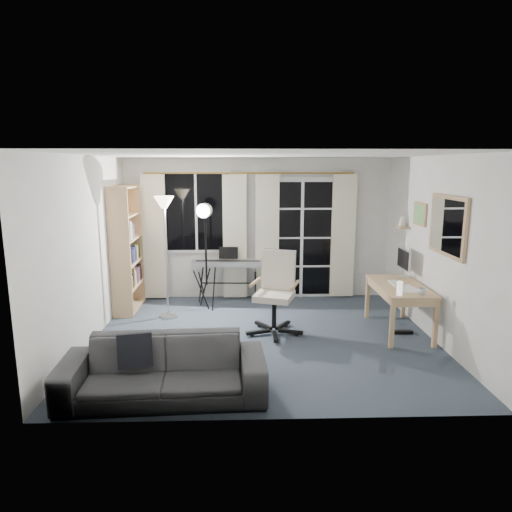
{
  "coord_description": "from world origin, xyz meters",
  "views": [
    {
      "loc": [
        -0.28,
        -5.77,
        2.26
      ],
      "look_at": [
        -0.09,
        0.35,
        1.05
      ],
      "focal_mm": 32.0,
      "sensor_mm": 36.0,
      "label": 1
    }
  ],
  "objects": [
    {
      "name": "framed_print",
      "position": [
        2.23,
        0.55,
        1.6
      ],
      "size": [
        0.03,
        0.42,
        0.32
      ],
      "color": "#A68657",
      "rests_on": "floor"
    },
    {
      "name": "sofa",
      "position": [
        -1.06,
        -1.55,
        0.39
      ],
      "size": [
        2.03,
        0.69,
        0.78
      ],
      "rotation": [
        0.0,
        0.0,
        0.05
      ],
      "color": "#2B2B2E",
      "rests_on": "floor"
    },
    {
      "name": "office_chair",
      "position": [
        0.19,
        0.29,
        0.66
      ],
      "size": [
        0.79,
        0.79,
        1.13
      ],
      "rotation": [
        0.0,
        0.0,
        -0.32
      ],
      "color": "black",
      "rests_on": "floor"
    },
    {
      "name": "desk_clutter",
      "position": [
        1.82,
        -0.02,
        0.52
      ],
      "size": [
        0.4,
        0.76,
        0.85
      ],
      "rotation": [
        0.0,
        0.0,
        -0.01
      ],
      "color": "white",
      "rests_on": "desk"
    },
    {
      "name": "bookshelf",
      "position": [
        -2.12,
        1.31,
        0.94
      ],
      "size": [
        0.33,
        0.92,
        1.98
      ],
      "rotation": [
        0.0,
        0.0,
        0.01
      ],
      "color": "#A68657",
      "rests_on": "floor"
    },
    {
      "name": "mug",
      "position": [
        1.98,
        -0.3,
        0.72
      ],
      "size": [
        0.11,
        0.09,
        0.11
      ],
      "primitive_type": "imported",
      "rotation": [
        0.0,
        0.0,
        -0.01
      ],
      "color": "silver",
      "rests_on": "desk"
    },
    {
      "name": "floor",
      "position": [
        0.0,
        0.0,
        -0.01
      ],
      "size": [
        4.5,
        4.0,
        0.02
      ],
      "primitive_type": "cube",
      "color": "#34404C",
      "rests_on": "ground"
    },
    {
      "name": "studio_light",
      "position": [
        -0.86,
        1.29,
        1.39
      ],
      "size": [
        0.35,
        0.36,
        1.74
      ],
      "rotation": [
        0.0,
        0.0,
        -0.19
      ],
      "color": "black",
      "rests_on": "floor"
    },
    {
      "name": "curtains",
      "position": [
        -0.14,
        1.88,
        1.09
      ],
      "size": [
        3.6,
        0.07,
        2.13
      ],
      "color": "gold",
      "rests_on": "floor"
    },
    {
      "name": "torchiere_lamp",
      "position": [
        -1.41,
        0.92,
        1.48
      ],
      "size": [
        0.31,
        0.31,
        1.83
      ],
      "rotation": [
        0.0,
        0.0,
        -0.07
      ],
      "color": "#B2B2B7",
      "rests_on": "floor"
    },
    {
      "name": "desk",
      "position": [
        1.88,
        0.2,
        0.58
      ],
      "size": [
        0.64,
        1.25,
        0.67
      ],
      "rotation": [
        0.0,
        0.0,
        -0.01
      ],
      "color": "tan",
      "rests_on": "floor"
    },
    {
      "name": "monitor",
      "position": [
        2.08,
        0.65,
        0.92
      ],
      "size": [
        0.16,
        0.48,
        0.42
      ],
      "rotation": [
        0.0,
        0.0,
        -0.01
      ],
      "color": "silver",
      "rests_on": "desk"
    },
    {
      "name": "french_door",
      "position": [
        0.75,
        1.97,
        1.03
      ],
      "size": [
        1.32,
        0.09,
        2.11
      ],
      "color": "white",
      "rests_on": "floor"
    },
    {
      "name": "keyboard_piano",
      "position": [
        -0.51,
        1.7,
        0.65
      ],
      "size": [
        1.2,
        0.62,
        0.86
      ],
      "rotation": [
        0.0,
        0.0,
        -0.05
      ],
      "color": "black",
      "rests_on": "floor"
    },
    {
      "name": "wall_shelf",
      "position": [
        2.16,
        1.05,
        1.41
      ],
      "size": [
        0.16,
        0.3,
        0.18
      ],
      "color": "#A68657",
      "rests_on": "floor"
    },
    {
      "name": "wall_mirror",
      "position": [
        2.22,
        -0.35,
        1.55
      ],
      "size": [
        0.04,
        0.94,
        0.74
      ],
      "color": "#A68657",
      "rests_on": "floor"
    },
    {
      "name": "window",
      "position": [
        -1.05,
        1.97,
        1.5
      ],
      "size": [
        1.2,
        0.08,
        1.4
      ],
      "color": "white",
      "rests_on": "floor"
    }
  ]
}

